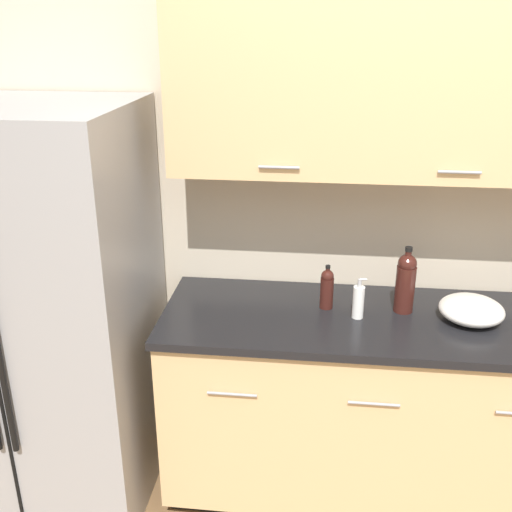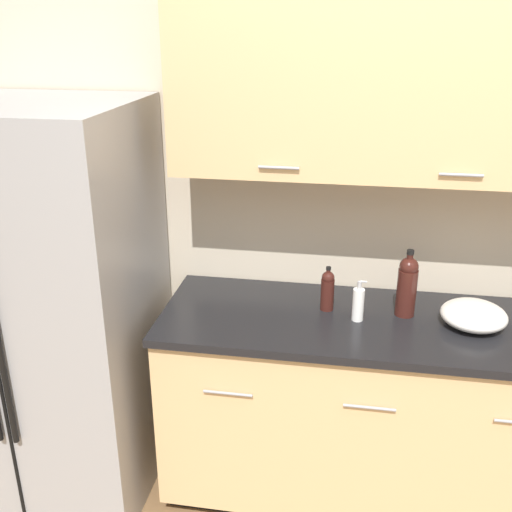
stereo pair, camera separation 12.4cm
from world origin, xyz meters
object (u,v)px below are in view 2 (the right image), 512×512
at_px(oil_bottle, 328,290).
at_px(mixing_bowl, 474,315).
at_px(refrigerator, 44,307).
at_px(wine_bottle, 407,285).
at_px(soap_dispenser, 358,304).

xyz_separation_m(oil_bottle, mixing_bowl, (0.60, -0.05, -0.04)).
height_order(oil_bottle, mixing_bowl, oil_bottle).
distance_m(refrigerator, oil_bottle, 1.26).
bearing_deg(wine_bottle, soap_dispenser, -157.03).
height_order(soap_dispenser, oil_bottle, oil_bottle).
xyz_separation_m(refrigerator, wine_bottle, (1.58, 0.14, 0.17)).
bearing_deg(soap_dispenser, oil_bottle, 149.63).
xyz_separation_m(refrigerator, oil_bottle, (1.25, 0.14, 0.12)).
bearing_deg(mixing_bowl, soap_dispenser, -176.84).
height_order(refrigerator, wine_bottle, refrigerator).
bearing_deg(oil_bottle, wine_bottle, 1.09).
xyz_separation_m(soap_dispenser, mixing_bowl, (0.47, 0.03, -0.02)).
relative_size(refrigerator, wine_bottle, 6.14).
bearing_deg(refrigerator, wine_bottle, 5.15).
bearing_deg(oil_bottle, soap_dispenser, -30.37).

